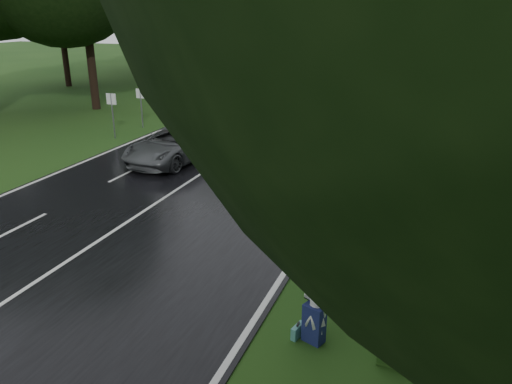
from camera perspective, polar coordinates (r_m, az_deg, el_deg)
ground at (r=14.18m, az=-23.04°, el=-8.94°), size 160.00×160.00×0.00m
road at (r=30.79m, az=2.87°, el=8.07°), size 12.00×140.00×0.04m
lane_center at (r=30.79m, az=2.87°, el=8.12°), size 0.12×140.00×0.01m
grey_car at (r=22.79m, az=-9.36°, el=5.45°), size 3.19×5.72×1.51m
far_car at (r=58.56m, az=13.71°, el=14.18°), size 2.59×5.06×1.59m
hitchhiker at (r=10.50m, az=6.79°, el=-13.55°), size 0.66×0.63×1.55m
suitcase at (r=10.90m, az=4.86°, el=-15.73°), size 0.22×0.42×0.29m
culvert at (r=11.15m, az=20.15°, el=-17.07°), size 1.27×0.63×0.63m
utility_pole_mid at (r=34.81m, az=-10.43°, el=9.16°), size 1.80×0.28×10.59m
utility_pole_far at (r=57.07m, az=2.48°, el=13.73°), size 1.80×0.28×10.64m
road_sign_a at (r=27.95m, az=-15.98°, el=6.00°), size 0.58×0.10×2.42m
road_sign_b at (r=30.12m, az=-12.94°, el=7.27°), size 0.55×0.10×2.28m
tree_left_d at (r=36.88m, az=-17.96°, el=9.13°), size 10.55×10.55×16.49m
tree_left_e at (r=48.84m, az=-6.80°, el=12.49°), size 7.98×7.98×12.47m
tree_left_f at (r=63.04m, az=-1.98°, el=14.36°), size 11.43×11.43×17.85m
tree_right_e at (r=44.70m, az=27.08°, el=9.73°), size 9.52×9.52×14.88m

